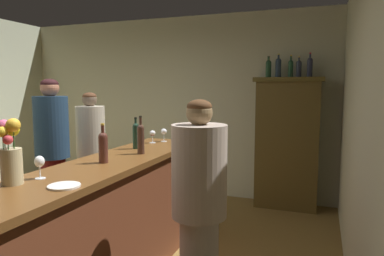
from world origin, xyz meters
name	(u,v)px	position (x,y,z in m)	size (l,w,h in m)	color
wall_back	(171,106)	(0.00, 2.89, 1.36)	(5.16, 0.12, 2.73)	#BABA9C
wall_right	(378,137)	(2.58, 0.00, 1.36)	(0.12, 5.77, 2.73)	#BBB999
bar_counter	(109,225)	(0.67, 0.07, 0.53)	(0.60, 2.65, 1.06)	brown
display_cabinet	(287,141)	(1.83, 2.61, 0.93)	(0.91, 0.37, 1.79)	#4D3D1A
wine_bottle_rose	(141,137)	(0.76, 0.47, 1.21)	(0.06, 0.06, 0.34)	#422A1F
wine_bottle_malbec	(136,134)	(0.58, 0.70, 1.20)	(0.06, 0.06, 0.31)	#1A3123
wine_bottle_pinot	(103,146)	(0.67, 0.03, 1.20)	(0.07, 0.07, 0.31)	#4D2820
wine_glass_front	(40,163)	(0.57, -0.53, 1.17)	(0.07, 0.07, 0.15)	white
wine_glass_mid	(153,134)	(0.57, 1.07, 1.16)	(0.07, 0.07, 0.14)	white
wine_glass_rear	(164,132)	(0.65, 1.20, 1.17)	(0.07, 0.07, 0.14)	white
flower_arrangement	(11,152)	(0.51, -0.69, 1.26)	(0.16, 0.15, 0.41)	tan
cheese_plate	(64,186)	(0.84, -0.63, 1.07)	(0.19, 0.19, 0.01)	white
display_bottle_left	(268,68)	(1.56, 2.61, 1.92)	(0.07, 0.07, 0.29)	#1B3C23
display_bottle_midleft	(278,67)	(1.69, 2.61, 1.93)	(0.08, 0.08, 0.31)	#1F2C3D
display_bottle_center	(291,68)	(1.85, 2.61, 1.92)	(0.07, 0.07, 0.29)	#1B3B25
display_bottle_midright	(299,68)	(1.96, 2.61, 1.91)	(0.07, 0.07, 0.27)	#242A3B
display_bottle_right	(310,66)	(2.09, 2.61, 1.93)	(0.07, 0.07, 0.32)	#23263C
patron_by_cabinet	(91,151)	(-0.41, 1.33, 0.87)	(0.35, 0.35, 1.59)	#AAAD91
patron_in_grey	(53,151)	(-0.51, 0.78, 0.96)	(0.37, 0.37, 1.75)	maroon
bartender	(199,206)	(1.52, -0.12, 0.86)	(0.37, 0.37, 1.58)	#AB9E97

